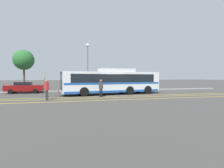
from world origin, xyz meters
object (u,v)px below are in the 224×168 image
at_px(parked_car_0, 24,87).
at_px(pedestrian_0, 47,88).
at_px(street_lamp, 88,57).
at_px(bus_stop_sign, 45,81).
at_px(pedestrian_1, 101,87).
at_px(transit_bus, 112,81).
at_px(parked_car_1, 76,87).
at_px(tree_0, 24,60).

relative_size(parked_car_0, pedestrian_0, 2.41).
xyz_separation_m(parked_car_0, street_lamp, (8.42, 2.25, 4.35)).
xyz_separation_m(pedestrian_0, bus_stop_sign, (-0.41, 2.09, 0.57)).
distance_m(pedestrian_0, pedestrian_1, 5.38).
distance_m(transit_bus, street_lamp, 7.54).
bearing_deg(pedestrian_0, parked_car_1, 124.97).
xyz_separation_m(transit_bus, street_lamp, (-2.27, 6.26, 3.54)).
distance_m(bus_stop_sign, street_lamp, 10.32).
bearing_deg(pedestrian_1, street_lamp, 114.10).
bearing_deg(parked_car_1, pedestrian_0, -17.80).
bearing_deg(tree_0, bus_stop_sign, -68.82).
distance_m(transit_bus, tree_0, 15.70).
relative_size(transit_bus, pedestrian_0, 6.65).
distance_m(street_lamp, tree_0, 10.27).
height_order(transit_bus, parked_car_1, transit_bus).
xyz_separation_m(parked_car_0, pedestrian_0, (3.65, -8.06, 0.32)).
bearing_deg(parked_car_0, tree_0, -167.34).
distance_m(parked_car_1, pedestrian_1, 6.67).
relative_size(pedestrian_0, pedestrian_1, 1.02).
relative_size(pedestrian_1, bus_stop_sign, 0.70).
bearing_deg(street_lamp, pedestrian_0, -114.82).
relative_size(parked_car_1, bus_stop_sign, 1.56).
xyz_separation_m(transit_bus, parked_car_1, (-4.21, 3.63, -0.84)).
xyz_separation_m(parked_car_0, bus_stop_sign, (3.24, -5.97, 0.89)).
height_order(parked_car_1, pedestrian_0, pedestrian_0).
xyz_separation_m(pedestrian_0, tree_0, (-4.91, 13.71, 3.70)).
xyz_separation_m(parked_car_1, bus_stop_sign, (-3.24, -5.59, 0.92)).
height_order(pedestrian_0, bus_stop_sign, bus_stop_sign).
xyz_separation_m(bus_stop_sign, street_lamp, (5.18, 8.22, 3.46)).
xyz_separation_m(transit_bus, tree_0, (-11.95, 9.65, 3.22)).
distance_m(parked_car_1, pedestrian_0, 8.20).
height_order(street_lamp, tree_0, street_lamp).
bearing_deg(parked_car_0, transit_bus, 69.53).
bearing_deg(parked_car_1, parked_car_0, -90.92).
height_order(pedestrian_0, street_lamp, street_lamp).
xyz_separation_m(parked_car_1, tree_0, (-7.74, 6.02, 4.05)).
height_order(parked_car_0, pedestrian_0, pedestrian_0).
bearing_deg(pedestrian_1, parked_car_1, 132.10).
distance_m(parked_car_0, parked_car_1, 6.50).
xyz_separation_m(street_lamp, tree_0, (-9.68, 3.39, -0.33)).
relative_size(transit_bus, pedestrian_1, 6.78).
bearing_deg(pedestrian_0, tree_0, 164.92).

